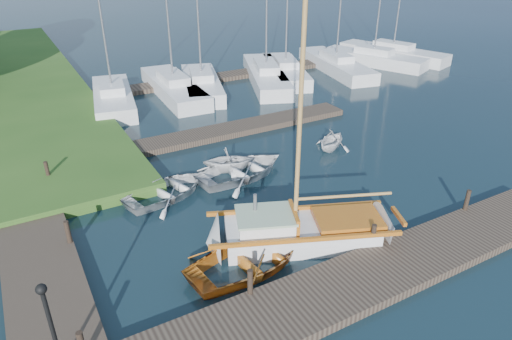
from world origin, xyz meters
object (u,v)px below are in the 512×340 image
mooring_post_2 (373,235)px  lamp_post (49,316)px  marina_boat_2 (202,83)px  marina_boat_3 (266,74)px  marina_boat_6 (374,58)px  mooring_post_5 (47,171)px  tender_b (229,158)px  sailboat (305,233)px  marina_boat_1 (174,86)px  marina_boat_7 (393,52)px  tender_a (168,188)px  marina_boat_0 (113,96)px  mooring_post_1 (250,282)px  tender_c (242,167)px  mooring_post_4 (68,232)px  tender_d (332,138)px  mooring_post_3 (467,200)px  marina_boat_5 (336,63)px  dinghy (252,255)px  marina_boat_4 (285,70)px

mooring_post_2 → lamp_post: (-9.50, 0.00, 1.17)m
marina_boat_2 → marina_boat_3: 4.88m
marina_boat_6 → marina_boat_2: bearing=66.5°
mooring_post_5 → tender_b: size_ratio=0.35×
sailboat → tender_b: (0.10, 5.99, 0.25)m
sailboat → marina_boat_1: marina_boat_1 is taller
mooring_post_2 → marina_boat_7: bearing=44.4°
mooring_post_2 → marina_boat_7: (19.92, 19.48, -0.13)m
tender_a → marina_boat_3: size_ratio=0.31×
lamp_post → marina_boat_0: (5.84, 18.94, -1.29)m
mooring_post_1 → tender_c: (3.34, 6.82, -0.27)m
mooring_post_4 → tender_d: bearing=10.2°
tender_b → mooring_post_3: bearing=-122.8°
marina_boat_5 → tender_b: bearing=138.9°
mooring_post_5 → tender_a: bearing=-39.1°
mooring_post_4 → marina_boat_2: (10.69, 13.94, -0.12)m
dinghy → marina_boat_2: (5.91, 17.61, 0.14)m
marina_boat_2 → marina_boat_7: (17.72, 0.54, -0.02)m
dinghy → marina_boat_1: size_ratio=0.38×
mooring_post_2 → dinghy: size_ratio=0.19×
tender_c → marina_boat_6: marina_boat_6 is taller
marina_boat_0 → marina_boat_4: 12.58m
marina_boat_0 → marina_boat_5: size_ratio=1.06×
marina_boat_6 → mooring_post_4: bearing=95.4°
dinghy → marina_boat_7: 29.80m
tender_c → marina_boat_3: size_ratio=0.35×
mooring_post_2 → marina_boat_7: marina_boat_7 is taller
sailboat → mooring_post_4: bearing=176.3°
mooring_post_2 → sailboat: 2.23m
mooring_post_2 → marina_boat_0: marina_boat_0 is taller
mooring_post_3 → mooring_post_5: bearing=142.4°
mooring_post_2 → marina_boat_0: (-3.66, 18.94, -0.12)m
mooring_post_2 → marina_boat_6: size_ratio=0.08×
tender_a → marina_boat_3: (11.59, 12.02, 0.19)m
mooring_post_1 → tender_a: 6.77m
marina_boat_4 → marina_boat_7: (11.00, 0.37, -0.00)m
marina_boat_0 → marina_boat_5: bearing=-80.0°
mooring_post_5 → marina_boat_2: (10.69, 8.94, -0.12)m
tender_b → marina_boat_6: size_ratio=0.23×
mooring_post_5 → lamp_post: size_ratio=0.33×
mooring_post_1 → mooring_post_3: same height
mooring_post_4 → tender_d: (12.48, 2.25, -0.14)m
marina_boat_2 → marina_boat_6: 14.93m
mooring_post_5 → marina_boat_0: (4.84, 8.94, -0.12)m
tender_d → marina_boat_6: size_ratio=0.22×
sailboat → marina_boat_3: 19.20m
mooring_post_4 → lamp_post: 5.23m
tender_b → marina_boat_4: (10.32, 11.52, -0.03)m
mooring_post_1 → marina_boat_4: 23.35m
mooring_post_4 → tender_a: 4.36m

